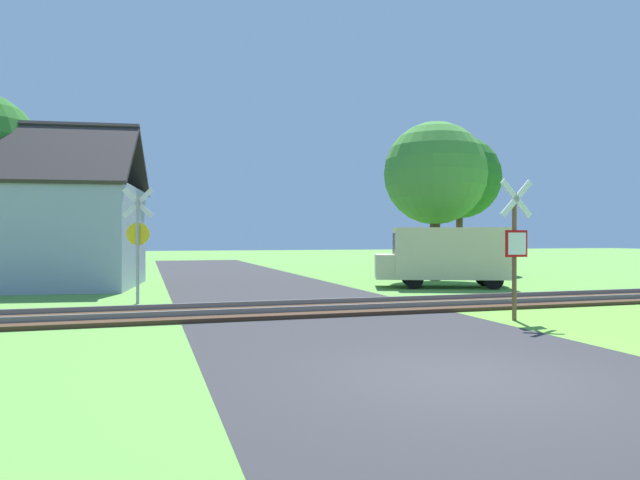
% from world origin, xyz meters
% --- Properties ---
extents(ground_plane, '(160.00, 160.00, 0.00)m').
position_xyz_m(ground_plane, '(0.00, 0.00, 0.00)').
color(ground_plane, '#5B933D').
extents(road_asphalt, '(6.64, 80.00, 0.01)m').
position_xyz_m(road_asphalt, '(0.00, 2.00, 0.00)').
color(road_asphalt, '#2D2D30').
rests_on(road_asphalt, ground).
extents(rail_track, '(60.00, 2.60, 0.22)m').
position_xyz_m(rail_track, '(0.00, 7.22, 0.06)').
color(rail_track, '#422D1E').
rests_on(rail_track, ground).
extents(stop_sign_near, '(0.88, 0.17, 3.17)m').
position_xyz_m(stop_sign_near, '(3.86, 4.27, 1.75)').
color(stop_sign_near, brown).
rests_on(stop_sign_near, ground).
extents(crossing_sign_far, '(0.87, 0.19, 3.28)m').
position_xyz_m(crossing_sign_far, '(-4.26, 10.23, 1.92)').
color(crossing_sign_far, '#9E9EA5').
rests_on(crossing_sign_far, ground).
extents(house, '(7.78, 6.85, 6.21)m').
position_xyz_m(house, '(-7.75, 16.68, 2.08)').
color(house, '#99A3B7').
rests_on(house, ground).
extents(tree_far, '(4.49, 4.49, 7.42)m').
position_xyz_m(tree_far, '(12.33, 20.83, 5.16)').
color(tree_far, '#513823').
rests_on(tree_far, ground).
extents(tree_right, '(4.48, 4.48, 6.94)m').
position_xyz_m(tree_right, '(8.07, 15.71, 4.67)').
color(tree_right, '#513823').
rests_on(tree_right, ground).
extents(mail_truck, '(5.24, 3.47, 2.24)m').
position_xyz_m(mail_truck, '(6.73, 12.43, 1.24)').
color(mail_truck, beige).
rests_on(mail_truck, ground).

